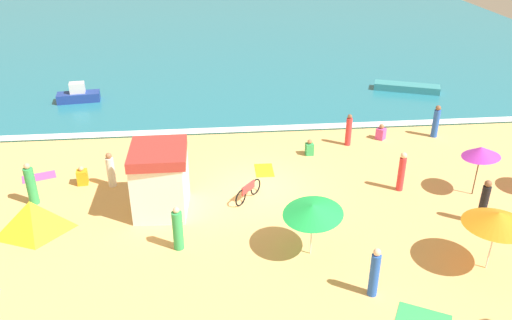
{
  "coord_description": "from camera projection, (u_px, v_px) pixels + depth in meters",
  "views": [
    {
      "loc": [
        -2.03,
        -19.35,
        11.23
      ],
      "look_at": [
        -0.06,
        1.16,
        0.8
      ],
      "focal_mm": 36.06,
      "sensor_mm": 36.0,
      "label": 1
    }
  ],
  "objects": [
    {
      "name": "small_boat_0",
      "position": [
        78.0,
        95.0,
        31.68
      ],
      "size": [
        2.63,
        1.3,
        1.2
      ],
      "color": "navy",
      "rests_on": "ocean_water"
    },
    {
      "name": "beachgoer_10",
      "position": [
        381.0,
        133.0,
        26.91
      ],
      "size": [
        0.59,
        0.59,
        0.84
      ],
      "color": "#D84CA5",
      "rests_on": "ground_plane"
    },
    {
      "name": "lifeguard_cabana",
      "position": [
        160.0,
        179.0,
        20.27
      ],
      "size": [
        2.17,
        2.53,
        2.75
      ],
      "color": "white",
      "rests_on": "ground_plane"
    },
    {
      "name": "small_boat_1",
      "position": [
        407.0,
        87.0,
        33.53
      ],
      "size": [
        4.23,
        2.45,
        0.45
      ],
      "color": "teal",
      "rests_on": "ocean_water"
    },
    {
      "name": "beachgoer_1",
      "position": [
        349.0,
        131.0,
        26.05
      ],
      "size": [
        0.33,
        0.33,
        1.68
      ],
      "color": "red",
      "rests_on": "ground_plane"
    },
    {
      "name": "beach_umbrella_4",
      "position": [
        313.0,
        210.0,
        17.45
      ],
      "size": [
        2.97,
        2.97,
        2.15
      ],
      "color": "silver",
      "rests_on": "ground_plane"
    },
    {
      "name": "beach_towel_1",
      "position": [
        264.0,
        170.0,
        23.91
      ],
      "size": [
        0.86,
        1.34,
        0.01
      ],
      "color": "orange",
      "rests_on": "ground_plane"
    },
    {
      "name": "beach_tent",
      "position": [
        33.0,
        217.0,
        19.1
      ],
      "size": [
        2.49,
        2.07,
        1.39
      ],
      "color": "yellow",
      "rests_on": "ground_plane"
    },
    {
      "name": "beachgoer_2",
      "position": [
        178.0,
        230.0,
        18.21
      ],
      "size": [
        0.41,
        0.41,
        1.73
      ],
      "color": "green",
      "rests_on": "ground_plane"
    },
    {
      "name": "beachgoer_11",
      "position": [
        436.0,
        122.0,
        26.96
      ],
      "size": [
        0.41,
        0.41,
        1.76
      ],
      "color": "blue",
      "rests_on": "ground_plane"
    },
    {
      "name": "beachgoer_7",
      "position": [
        82.0,
        177.0,
        22.61
      ],
      "size": [
        0.49,
        0.49,
        0.87
      ],
      "color": "orange",
      "rests_on": "ground_plane"
    },
    {
      "name": "beachgoer_6",
      "position": [
        111.0,
        170.0,
        22.29
      ],
      "size": [
        0.49,
        0.49,
        1.6
      ],
      "color": "white",
      "rests_on": "ground_plane"
    },
    {
      "name": "beach_umbrella_3",
      "position": [
        498.0,
        219.0,
        16.67
      ],
      "size": [
        2.83,
        2.83,
        2.26
      ],
      "color": "silver",
      "rests_on": "ground_plane"
    },
    {
      "name": "beach_umbrella_2",
      "position": [
        481.0,
        152.0,
        21.09
      ],
      "size": [
        1.89,
        1.86,
        2.31
      ],
      "color": "#4C3823",
      "rests_on": "ground_plane"
    },
    {
      "name": "parked_bicycle",
      "position": [
        248.0,
        191.0,
        21.44
      ],
      "size": [
        1.19,
        1.45,
        0.76
      ],
      "color": "black",
      "rests_on": "ground_plane"
    },
    {
      "name": "beach_towel_2",
      "position": [
        39.0,
        177.0,
        23.33
      ],
      "size": [
        1.61,
        1.21,
        0.01
      ],
      "color": "#D84CA5",
      "rests_on": "ground_plane"
    },
    {
      "name": "beachgoer_5",
      "position": [
        402.0,
        172.0,
        21.91
      ],
      "size": [
        0.39,
        0.39,
        1.8
      ],
      "color": "red",
      "rests_on": "ground_plane"
    },
    {
      "name": "beachgoer_12",
      "position": [
        484.0,
        203.0,
        19.6
      ],
      "size": [
        0.44,
        0.44,
        1.89
      ],
      "color": "black",
      "rests_on": "ground_plane"
    },
    {
      "name": "beachgoer_9",
      "position": [
        31.0,
        185.0,
        20.93
      ],
      "size": [
        0.52,
        0.52,
        1.86
      ],
      "color": "green",
      "rests_on": "ground_plane"
    },
    {
      "name": "ground_plane",
      "position": [
        260.0,
        188.0,
        22.43
      ],
      "size": [
        60.0,
        60.0,
        0.0
      ],
      "primitive_type": "plane",
      "color": "#E5B26B"
    },
    {
      "name": "beachgoer_4",
      "position": [
        309.0,
        148.0,
        25.24
      ],
      "size": [
        0.4,
        0.4,
        0.81
      ],
      "color": "green",
      "rests_on": "ground_plane"
    },
    {
      "name": "ocean_water",
      "position": [
        229.0,
        36.0,
        47.27
      ],
      "size": [
        60.0,
        44.0,
        0.1
      ],
      "primitive_type": "cube",
      "color": "teal",
      "rests_on": "ground_plane"
    },
    {
      "name": "beach_towel_3",
      "position": [
        424.0,
        319.0,
        15.42
      ],
      "size": [
        1.84,
        1.59,
        0.01
      ],
      "color": "green",
      "rests_on": "ground_plane"
    },
    {
      "name": "beachgoer_0",
      "position": [
        374.0,
        273.0,
        16.0
      ],
      "size": [
        0.34,
        0.34,
        1.78
      ],
      "color": "blue",
      "rests_on": "ground_plane"
    },
    {
      "name": "wave_breaker_foam",
      "position": [
        248.0,
        129.0,
        27.97
      ],
      "size": [
        57.0,
        0.7,
        0.01
      ],
      "primitive_type": "cube",
      "color": "white",
      "rests_on": "ocean_water"
    }
  ]
}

